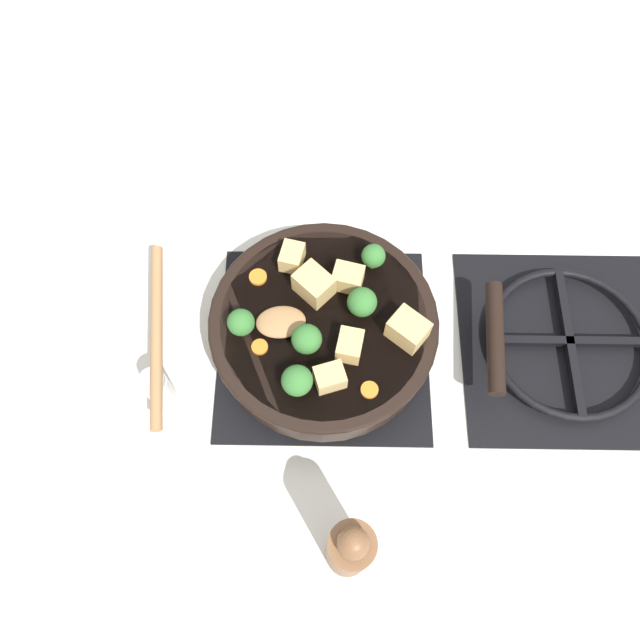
{
  "coord_description": "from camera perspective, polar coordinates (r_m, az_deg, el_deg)",
  "views": [
    {
      "loc": [
        0.35,
        0.0,
        0.86
      ],
      "look_at": [
        0.0,
        0.0,
        0.08
      ],
      "focal_mm": 35.0,
      "sensor_mm": 36.0,
      "label": 1
    }
  ],
  "objects": [
    {
      "name": "broccoli_floret_north_edge",
      "position": [
        0.79,
        -2.46,
        -5.56
      ],
      "size": [
        0.04,
        0.04,
        0.05
      ],
      "color": "#709956",
      "rests_on": "skillet_pan"
    },
    {
      "name": "carrot_slice_orange_thin",
      "position": [
        0.84,
        -5.86,
        -2.47
      ],
      "size": [
        0.02,
        0.02,
        0.01
      ],
      "primitive_type": "cylinder",
      "color": "orange",
      "rests_on": "skillet_pan"
    },
    {
      "name": "carrot_slice_near_center",
      "position": [
        0.89,
        -6.0,
        3.93
      ],
      "size": [
        0.03,
        0.03,
        0.01
      ],
      "primitive_type": "cylinder",
      "color": "orange",
      "rests_on": "skillet_pan"
    },
    {
      "name": "tofu_cube_east_chunk",
      "position": [
        0.88,
        -2.89,
        5.77
      ],
      "size": [
        0.04,
        0.04,
        0.03
      ],
      "primitive_type": "cube",
      "rotation": [
        0.0,
        0.0,
        6.05
      ],
      "color": "#DBB770",
      "rests_on": "skillet_pan"
    },
    {
      "name": "rear_burner_grate",
      "position": [
        0.99,
        21.4,
        -2.0
      ],
      "size": [
        0.31,
        0.31,
        0.03
      ],
      "color": "black",
      "rests_on": "ground_plane"
    },
    {
      "name": "tofu_cube_center_large",
      "position": [
        0.86,
        -0.89,
        3.27
      ],
      "size": [
        0.06,
        0.06,
        0.04
      ],
      "primitive_type": "cube",
      "rotation": [
        0.0,
        0.0,
        3.95
      ],
      "color": "#DBB770",
      "rests_on": "skillet_pan"
    },
    {
      "name": "broccoli_floret_near_spoon",
      "position": [
        0.83,
        -7.57,
        -0.23
      ],
      "size": [
        0.04,
        0.04,
        0.04
      ],
      "color": "#709956",
      "rests_on": "skillet_pan"
    },
    {
      "name": "tofu_cube_near_handle",
      "position": [
        0.81,
        0.57,
        -5.27
      ],
      "size": [
        0.04,
        0.05,
        0.03
      ],
      "primitive_type": "cube",
      "rotation": [
        0.0,
        0.0,
        1.88
      ],
      "color": "#DBB770",
      "rests_on": "skillet_pan"
    },
    {
      "name": "tofu_cube_west_chunk",
      "position": [
        0.82,
        2.4,
        -2.35
      ],
      "size": [
        0.05,
        0.04,
        0.03
      ],
      "primitive_type": "cube",
      "rotation": [
        0.0,
        0.0,
        6.09
      ],
      "color": "#DBB770",
      "rests_on": "skillet_pan"
    },
    {
      "name": "tofu_cube_back_piece",
      "position": [
        0.87,
        2.25,
        3.87
      ],
      "size": [
        0.04,
        0.05,
        0.03
      ],
      "primitive_type": "cube",
      "rotation": [
        0.0,
        0.0,
        4.47
      ],
      "color": "#DBB770",
      "rests_on": "skillet_pan"
    },
    {
      "name": "front_burner_grate",
      "position": [
        0.92,
        0.0,
        -1.87
      ],
      "size": [
        0.31,
        0.31,
        0.03
      ],
      "color": "black",
      "rests_on": "ground_plane"
    },
    {
      "name": "broccoli_floret_center_top",
      "position": [
        0.84,
        3.54,
        1.63
      ],
      "size": [
        0.04,
        0.04,
        0.05
      ],
      "color": "#709956",
      "rests_on": "skillet_pan"
    },
    {
      "name": "broccoli_floret_east_rim",
      "position": [
        0.88,
        4.59,
        5.84
      ],
      "size": [
        0.03,
        0.03,
        0.04
      ],
      "color": "#709956",
      "rests_on": "skillet_pan"
    },
    {
      "name": "pepper_mill",
      "position": [
        0.78,
        2.36,
        -20.24
      ],
      "size": [
        0.05,
        0.05,
        0.19
      ],
      "color": "brown",
      "rests_on": "ground_plane"
    },
    {
      "name": "ground_plane",
      "position": [
        0.93,
        0.0,
        -2.15
      ],
      "size": [
        2.4,
        2.4,
        0.0
      ],
      "primitive_type": "plane",
      "color": "silver"
    },
    {
      "name": "wooden_spoon",
      "position": [
        0.86,
        -10.64,
        -0.8
      ],
      "size": [
        0.27,
        0.23,
        0.02
      ],
      "color": "#A87A4C",
      "rests_on": "skillet_pan"
    },
    {
      "name": "broccoli_floret_west_rim",
      "position": [
        0.81,
        -1.56,
        -1.76
      ],
      "size": [
        0.04,
        0.04,
        0.05
      ],
      "color": "#709956",
      "rests_on": "skillet_pan"
    },
    {
      "name": "tofu_cube_front_piece",
      "position": [
        0.83,
        7.72,
        -0.87
      ],
      "size": [
        0.06,
        0.06,
        0.04
      ],
      "primitive_type": "cube",
      "rotation": [
        0.0,
        0.0,
        0.89
      ],
      "color": "#DBB770",
      "rests_on": "skillet_pan"
    },
    {
      "name": "salt_shaker",
      "position": [
        0.89,
        -14.84,
        -6.15
      ],
      "size": [
        0.04,
        0.04,
        0.09
      ],
      "color": "white",
      "rests_on": "ground_plane"
    },
    {
      "name": "carrot_slice_edge_slice",
      "position": [
        0.82,
        4.21,
        -6.38
      ],
      "size": [
        0.02,
        0.02,
        0.01
      ],
      "primitive_type": "cylinder",
      "color": "orange",
      "rests_on": "skillet_pan"
    },
    {
      "name": "skillet_pan",
      "position": [
        0.88,
        0.14,
        -0.71
      ],
      "size": [
        0.32,
        0.41,
        0.06
      ],
      "color": "black",
      "rests_on": "front_burner_grate"
    }
  ]
}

